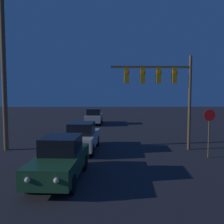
# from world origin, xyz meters

# --- Properties ---
(car_near) EXTENTS (1.98, 4.51, 1.71)m
(car_near) POSITION_xyz_m (-2.11, 9.38, 0.83)
(car_near) COLOR #1E4728
(car_near) RESTS_ON ground_plane
(car_mid) EXTENTS (1.95, 4.50, 1.71)m
(car_mid) POSITION_xyz_m (-1.72, 14.27, 0.83)
(car_mid) COLOR beige
(car_mid) RESTS_ON ground_plane
(car_far) EXTENTS (1.82, 4.47, 1.71)m
(car_far) POSITION_xyz_m (-1.65, 26.73, 0.83)
(car_far) COLOR #99999E
(car_far) RESTS_ON ground_plane
(traffic_signal_mast) EXTENTS (4.84, 0.30, 5.65)m
(traffic_signal_mast) POSITION_xyz_m (3.16, 14.46, 3.97)
(traffic_signal_mast) COLOR brown
(traffic_signal_mast) RESTS_ON ground_plane
(stop_sign) EXTENTS (0.61, 0.07, 2.58)m
(stop_sign) POSITION_xyz_m (5.14, 12.52, 1.75)
(stop_sign) COLOR brown
(stop_sign) RESTS_ON ground_plane
(utility_pole) EXTENTS (1.68, 0.28, 9.90)m
(utility_pole) POSITION_xyz_m (-6.32, 14.56, 5.11)
(utility_pole) COLOR brown
(utility_pole) RESTS_ON ground_plane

